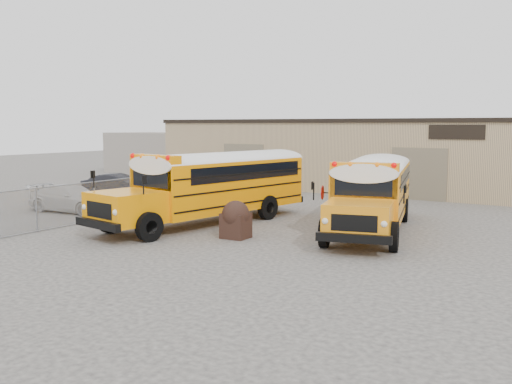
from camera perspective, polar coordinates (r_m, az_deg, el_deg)
The scene contains 9 objects.
ground at distance 22.39m, azimuth -5.43°, elevation -4.35°, with size 120.00×120.00×0.00m, color #3D3A38.
warehouse at distance 39.75m, azimuth 12.51°, elevation 3.80°, with size 30.20×10.20×4.67m.
chainlink_fence at distance 28.38m, azimuth -11.33°, elevation -0.26°, with size 0.07×18.07×1.81m.
distant_building_left at distance 53.05m, azimuth -9.70°, elevation 3.94°, with size 8.00×6.00×3.60m, color gray.
school_bus_left at distance 29.95m, azimuth 4.74°, elevation 1.99°, with size 4.36×11.08×3.16m.
school_bus_right at distance 30.13m, azimuth 12.84°, elevation 1.67°, with size 4.97×10.47×2.98m.
tarp_bundle at distance 21.66m, azimuth -2.04°, elevation -2.72°, with size 1.06×1.06×1.44m.
car_white at distance 29.69m, azimuth -17.97°, elevation -0.62°, with size 1.87×4.60×1.33m, color silver.
car_dark at distance 35.19m, azimuth -13.64°, elevation 0.67°, with size 1.46×4.19×1.38m, color black.
Camera 1 is at (13.50, -17.35, 4.29)m, focal length 40.00 mm.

